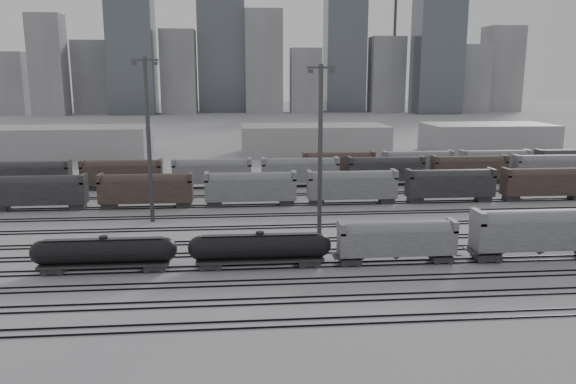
{
  "coord_description": "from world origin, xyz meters",
  "views": [
    {
      "loc": [
        -10.89,
        -59.15,
        20.96
      ],
      "look_at": [
        -3.57,
        23.32,
        4.0
      ],
      "focal_mm": 35.0,
      "sensor_mm": 36.0,
      "label": 1
    }
  ],
  "objects": [
    {
      "name": "tracks",
      "position": [
        0.0,
        17.5,
        0.08
      ],
      "size": [
        220.0,
        71.5,
        0.16
      ],
      "color": "black",
      "rests_on": "ground"
    },
    {
      "name": "hopper_car_b",
      "position": [
        24.09,
        1.0,
        3.59
      ],
      "size": [
        16.24,
        3.23,
        5.81
      ],
      "color": "black",
      "rests_on": "ground"
    },
    {
      "name": "tank_car_b",
      "position": [
        -8.68,
        1.0,
        2.29
      ],
      "size": [
        15.99,
        2.67,
        3.95
      ],
      "color": "black",
      "rests_on": "ground"
    },
    {
      "name": "crane_left",
      "position": [
        -28.74,
        305.0,
        57.39
      ],
      "size": [
        42.0,
        1.8,
        100.0
      ],
      "color": "#3D3D40",
      "rests_on": "ground"
    },
    {
      "name": "light_mast_b",
      "position": [
        -23.77,
        22.89,
        12.64
      ],
      "size": [
        3.81,
        0.61,
        23.83
      ],
      "color": "#3D3D40",
      "rests_on": "ground"
    },
    {
      "name": "warehouse_right",
      "position": [
        60.0,
        95.0,
        4.0
      ],
      "size": [
        35.0,
        18.0,
        8.0
      ],
      "primitive_type": "cube",
      "color": "gray",
      "rests_on": "ground"
    },
    {
      "name": "bg_string_far",
      "position": [
        35.5,
        56.0,
        2.8
      ],
      "size": [
        66.0,
        3.0,
        5.6
      ],
      "color": "#4B372F",
      "rests_on": "ground"
    },
    {
      "name": "ground",
      "position": [
        0.0,
        0.0,
        0.0
      ],
      "size": [
        900.0,
        900.0,
        0.0
      ],
      "primitive_type": "plane",
      "color": "#ABAAAF",
      "rests_on": "ground"
    },
    {
      "name": "warehouse_mid",
      "position": [
        10.0,
        95.0,
        4.0
      ],
      "size": [
        40.0,
        18.0,
        8.0
      ],
      "primitive_type": "cube",
      "color": "gray",
      "rests_on": "ground"
    },
    {
      "name": "crane_right",
      "position": [
        91.26,
        305.0,
        57.39
      ],
      "size": [
        42.0,
        1.8,
        100.0
      ],
      "color": "#3D3D40",
      "rests_on": "ground"
    },
    {
      "name": "warehouse_left",
      "position": [
        -60.0,
        95.0,
        4.0
      ],
      "size": [
        50.0,
        18.0,
        8.0
      ],
      "primitive_type": "cube",
      "color": "gray",
      "rests_on": "ground"
    },
    {
      "name": "skyline",
      "position": [
        10.84,
        280.0,
        34.73
      ],
      "size": [
        316.0,
        22.4,
        95.0
      ],
      "color": "#9C9C9F",
      "rests_on": "ground"
    },
    {
      "name": "bg_string_near",
      "position": [
        8.0,
        32.0,
        2.8
      ],
      "size": [
        151.0,
        3.0,
        5.6
      ],
      "color": "gray",
      "rests_on": "ground"
    },
    {
      "name": "bg_string_mid",
      "position": [
        18.0,
        48.0,
        2.8
      ],
      "size": [
        151.0,
        3.0,
        5.6
      ],
      "color": "black",
      "rests_on": "ground"
    },
    {
      "name": "tank_car_a",
      "position": [
        -25.69,
        1.0,
        2.25
      ],
      "size": [
        15.73,
        2.62,
        3.89
      ],
      "color": "black",
      "rests_on": "ground"
    },
    {
      "name": "light_mast_c",
      "position": [
        -0.3,
        12.67,
        12.0
      ],
      "size": [
        3.62,
        0.58,
        22.62
      ],
      "color": "#3D3D40",
      "rests_on": "ground"
    },
    {
      "name": "hopper_car_a",
      "position": [
        6.9,
        1.0,
        2.98
      ],
      "size": [
        13.49,
        2.68,
        4.82
      ],
      "color": "black",
      "rests_on": "ground"
    }
  ]
}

